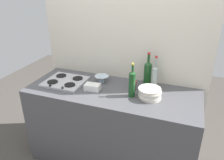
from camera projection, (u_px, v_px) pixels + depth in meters
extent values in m
plane|color=#47423D|center=(112.00, 156.00, 2.69)|extent=(6.00, 6.00, 0.00)
cube|color=#4C4C51|center=(112.00, 126.00, 2.50)|extent=(1.80, 0.70, 0.90)
cube|color=beige|center=(124.00, 46.00, 2.48)|extent=(1.90, 0.06, 2.56)
cube|color=#B2B2B7|center=(65.00, 81.00, 2.48)|extent=(0.43, 0.39, 0.02)
cylinder|color=black|center=(53.00, 82.00, 2.44)|extent=(0.11, 0.11, 0.01)
cylinder|color=black|center=(70.00, 85.00, 2.37)|extent=(0.11, 0.11, 0.01)
cylinder|color=black|center=(61.00, 76.00, 2.59)|extent=(0.11, 0.11, 0.01)
cylinder|color=black|center=(78.00, 78.00, 2.52)|extent=(0.11, 0.11, 0.01)
cylinder|color=black|center=(50.00, 86.00, 2.34)|extent=(0.02, 0.02, 0.02)
cylinder|color=black|center=(62.00, 88.00, 2.30)|extent=(0.02, 0.02, 0.02)
cylinder|color=silver|center=(150.00, 97.00, 2.17)|extent=(0.22, 0.22, 0.01)
cylinder|color=silver|center=(150.00, 96.00, 2.16)|extent=(0.22, 0.22, 0.01)
cylinder|color=silver|center=(149.00, 95.00, 2.15)|extent=(0.22, 0.22, 0.01)
cylinder|color=silver|center=(150.00, 94.00, 2.15)|extent=(0.22, 0.22, 0.01)
cylinder|color=silver|center=(150.00, 93.00, 2.15)|extent=(0.22, 0.22, 0.01)
cylinder|color=silver|center=(150.00, 92.00, 2.14)|extent=(0.22, 0.22, 0.01)
cylinder|color=silver|center=(150.00, 91.00, 2.13)|extent=(0.22, 0.22, 0.01)
cylinder|color=silver|center=(150.00, 90.00, 2.13)|extent=(0.22, 0.22, 0.01)
cylinder|color=silver|center=(150.00, 89.00, 2.13)|extent=(0.22, 0.22, 0.01)
cylinder|color=#19471E|center=(132.00, 85.00, 2.15)|extent=(0.07, 0.07, 0.24)
cone|color=#19471E|center=(133.00, 72.00, 2.10)|extent=(0.07, 0.07, 0.02)
cylinder|color=#19471E|center=(133.00, 68.00, 2.08)|extent=(0.02, 0.02, 0.06)
cylinder|color=gold|center=(133.00, 64.00, 2.06)|extent=(0.02, 0.02, 0.02)
cylinder|color=#19471E|center=(147.00, 75.00, 2.37)|extent=(0.08, 0.08, 0.25)
cone|color=#19471E|center=(148.00, 63.00, 2.31)|extent=(0.08, 0.08, 0.03)
cylinder|color=#19471E|center=(149.00, 58.00, 2.29)|extent=(0.03, 0.03, 0.08)
cylinder|color=#B21E1E|center=(149.00, 53.00, 2.27)|extent=(0.03, 0.03, 0.02)
cylinder|color=gray|center=(154.00, 79.00, 2.28)|extent=(0.07, 0.07, 0.24)
cone|color=gray|center=(155.00, 67.00, 2.22)|extent=(0.07, 0.07, 0.02)
cylinder|color=gray|center=(156.00, 62.00, 2.20)|extent=(0.02, 0.02, 0.09)
cylinder|color=#B21E1E|center=(156.00, 57.00, 2.18)|extent=(0.03, 0.03, 0.02)
cylinder|color=silver|center=(102.00, 81.00, 2.51)|extent=(0.07, 0.07, 0.01)
cone|color=silver|center=(102.00, 78.00, 2.49)|extent=(0.16, 0.16, 0.06)
cube|color=white|center=(93.00, 87.00, 2.31)|extent=(0.17, 0.11, 0.07)
cylinder|color=#66384C|center=(134.00, 86.00, 2.32)|extent=(0.06, 0.06, 0.08)
cylinder|color=red|center=(134.00, 82.00, 2.31)|extent=(0.06, 0.06, 0.01)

